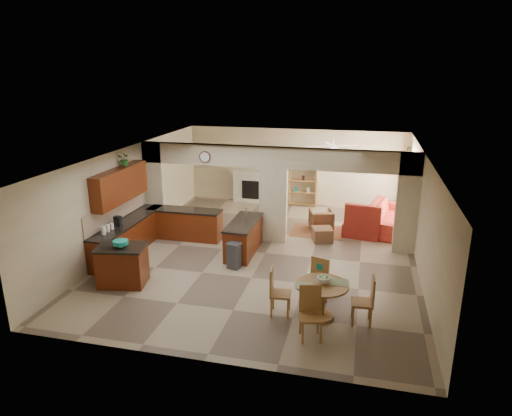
% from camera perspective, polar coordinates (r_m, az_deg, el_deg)
% --- Properties ---
extents(floor, '(10.00, 10.00, 0.00)m').
position_cam_1_polar(floor, '(12.70, 1.21, -5.65)').
color(floor, gray).
rests_on(floor, ground).
extents(ceiling, '(10.00, 10.00, 0.00)m').
position_cam_1_polar(ceiling, '(11.90, 1.29, 6.88)').
color(ceiling, white).
rests_on(ceiling, wall_back).
extents(wall_back, '(8.00, 0.00, 8.00)m').
position_cam_1_polar(wall_back, '(17.00, 4.87, 5.13)').
color(wall_back, beige).
rests_on(wall_back, floor).
extents(wall_front, '(8.00, 0.00, 8.00)m').
position_cam_1_polar(wall_front, '(7.75, -6.80, -10.01)').
color(wall_front, beige).
rests_on(wall_front, floor).
extents(wall_left, '(0.00, 10.00, 10.00)m').
position_cam_1_polar(wall_left, '(13.61, -15.43, 1.53)').
color(wall_left, beige).
rests_on(wall_left, floor).
extents(wall_right, '(0.00, 10.00, 10.00)m').
position_cam_1_polar(wall_right, '(12.07, 20.14, -0.90)').
color(wall_right, beige).
rests_on(wall_right, floor).
extents(partition_left_pier, '(0.60, 0.25, 2.80)m').
position_cam_1_polar(partition_left_pier, '(14.33, -12.49, 2.52)').
color(partition_left_pier, beige).
rests_on(partition_left_pier, floor).
extents(partition_center_pier, '(0.80, 0.25, 2.20)m').
position_cam_1_polar(partition_center_pier, '(13.25, 2.17, 0.38)').
color(partition_center_pier, beige).
rests_on(partition_center_pier, floor).
extents(partition_right_pier, '(0.60, 0.25, 2.80)m').
position_cam_1_polar(partition_right_pier, '(12.99, 18.39, 0.52)').
color(partition_right_pier, beige).
rests_on(partition_right_pier, floor).
extents(partition_header, '(8.00, 0.25, 0.60)m').
position_cam_1_polar(partition_header, '(12.92, 2.24, 6.33)').
color(partition_header, beige).
rests_on(partition_header, partition_center_pier).
extents(kitchen_counter, '(2.52, 3.29, 1.48)m').
position_cam_1_polar(kitchen_counter, '(13.35, -12.83, -2.80)').
color(kitchen_counter, '#471808').
rests_on(kitchen_counter, floor).
extents(upper_cabinets, '(0.35, 2.40, 0.90)m').
position_cam_1_polar(upper_cabinets, '(12.73, -16.61, 2.79)').
color(upper_cabinets, '#471808').
rests_on(upper_cabinets, wall_left).
extents(peninsula, '(0.70, 1.85, 0.91)m').
position_cam_1_polar(peninsula, '(12.56, -1.57, -3.67)').
color(peninsula, '#471808').
rests_on(peninsula, floor).
extents(wall_clock, '(0.34, 0.03, 0.34)m').
position_cam_1_polar(wall_clock, '(13.32, -6.41, 6.35)').
color(wall_clock, '#50271A').
rests_on(wall_clock, partition_header).
extents(rug, '(1.60, 1.30, 0.01)m').
position_cam_1_polar(rug, '(14.46, 7.66, -2.88)').
color(rug, brown).
rests_on(rug, floor).
extents(fireplace, '(1.60, 0.35, 1.20)m').
position_cam_1_polar(fireplace, '(17.32, -0.52, 2.76)').
color(fireplace, beige).
rests_on(fireplace, floor).
extents(shelving_unit, '(1.00, 0.32, 1.80)m').
position_cam_1_polar(shelving_unit, '(16.89, 5.91, 3.29)').
color(shelving_unit, olive).
rests_on(shelving_unit, floor).
extents(window_a, '(0.02, 0.90, 1.90)m').
position_cam_1_polar(window_a, '(14.32, 19.02, 1.13)').
color(window_a, white).
rests_on(window_a, wall_right).
extents(window_b, '(0.02, 0.90, 1.90)m').
position_cam_1_polar(window_b, '(15.95, 18.52, 2.76)').
color(window_b, white).
rests_on(window_b, wall_right).
extents(glazed_door, '(0.02, 0.70, 2.10)m').
position_cam_1_polar(glazed_door, '(15.17, 18.71, 1.44)').
color(glazed_door, white).
rests_on(glazed_door, wall_right).
extents(drape_a_left, '(0.10, 0.28, 2.30)m').
position_cam_1_polar(drape_a_left, '(13.74, 19.06, 0.47)').
color(drape_a_left, '#381C16').
rests_on(drape_a_left, wall_right).
extents(drape_a_right, '(0.10, 0.28, 2.30)m').
position_cam_1_polar(drape_a_right, '(14.89, 18.68, 1.76)').
color(drape_a_right, '#381C16').
rests_on(drape_a_right, wall_right).
extents(drape_b_left, '(0.10, 0.28, 2.30)m').
position_cam_1_polar(drape_b_left, '(15.37, 18.54, 2.24)').
color(drape_b_left, '#381C16').
rests_on(drape_b_left, wall_right).
extents(drape_b_right, '(0.10, 0.28, 2.30)m').
position_cam_1_polar(drape_b_right, '(16.53, 18.23, 3.27)').
color(drape_b_right, '#381C16').
rests_on(drape_b_right, wall_right).
extents(ceiling_fan, '(1.00, 1.00, 0.10)m').
position_cam_1_polar(ceiling_fan, '(14.67, 9.61, 7.65)').
color(ceiling_fan, white).
rests_on(ceiling_fan, ceiling).
extents(kitchen_island, '(1.23, 0.97, 0.96)m').
position_cam_1_polar(kitchen_island, '(11.23, -16.35, -6.87)').
color(kitchen_island, '#471808').
rests_on(kitchen_island, floor).
extents(teal_bowl, '(0.35, 0.35, 0.16)m').
position_cam_1_polar(teal_bowl, '(10.97, -16.56, -4.33)').
color(teal_bowl, '#148E7C').
rests_on(teal_bowl, kitchen_island).
extents(trash_can, '(0.35, 0.32, 0.63)m').
position_cam_1_polar(trash_can, '(11.68, -2.78, -6.10)').
color(trash_can, '#303033').
rests_on(trash_can, floor).
extents(dining_table, '(1.09, 1.09, 0.74)m').
position_cam_1_polar(dining_table, '(9.53, 8.18, -10.72)').
color(dining_table, olive).
rests_on(dining_table, floor).
extents(fruit_bowl, '(0.28, 0.28, 0.15)m').
position_cam_1_polar(fruit_bowl, '(9.42, 8.46, -8.85)').
color(fruit_bowl, '#70B627').
rests_on(fruit_bowl, dining_table).
extents(sofa, '(2.85, 1.58, 0.79)m').
position_cam_1_polar(sofa, '(15.07, 16.01, -1.02)').
color(sofa, maroon).
rests_on(sofa, floor).
extents(chaise, '(1.18, 1.02, 0.43)m').
position_cam_1_polar(chaise, '(14.29, 13.09, -2.55)').
color(chaise, maroon).
rests_on(chaise, floor).
extents(armchair, '(0.88, 0.89, 0.65)m').
position_cam_1_polar(armchair, '(14.54, 8.15, -1.46)').
color(armchair, maroon).
rests_on(armchair, floor).
extents(ottoman, '(0.69, 0.69, 0.40)m').
position_cam_1_polar(ottoman, '(13.63, 8.29, -3.30)').
color(ottoman, maroon).
rests_on(ottoman, floor).
extents(plant, '(0.40, 0.37, 0.37)m').
position_cam_1_polar(plant, '(12.89, -16.09, 5.89)').
color(plant, '#245416').
rests_on(plant, upper_cabinets).
extents(chair_north, '(0.54, 0.54, 1.02)m').
position_cam_1_polar(chair_north, '(10.19, 8.21, -8.40)').
color(chair_north, olive).
rests_on(chair_north, floor).
extents(chair_east, '(0.45, 0.45, 1.02)m').
position_cam_1_polar(chair_east, '(9.44, 13.69, -10.93)').
color(chair_east, olive).
rests_on(chair_east, floor).
extents(chair_south, '(0.52, 0.52, 1.02)m').
position_cam_1_polar(chair_south, '(8.85, 6.84, -12.54)').
color(chair_south, olive).
rests_on(chair_south, floor).
extents(chair_west, '(0.45, 0.45, 1.02)m').
position_cam_1_polar(chair_west, '(9.54, 2.60, -10.10)').
color(chair_west, olive).
rests_on(chair_west, floor).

